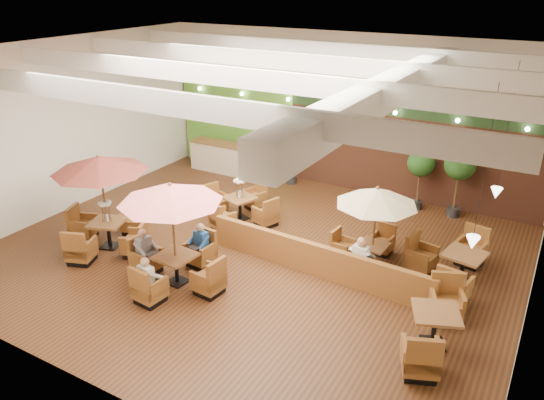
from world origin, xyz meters
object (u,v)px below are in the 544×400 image
Objects in this scene: table_4 at (434,329)px; diner_2 at (145,247)px; diner_1 at (200,241)px; table_3 at (240,207)px; service_counter at (226,158)px; table_2 at (374,209)px; topiary_2 at (460,167)px; table_0 at (102,186)px; topiary_0 at (292,142)px; diner_4 at (362,255)px; diner_3 at (361,256)px; table_5 at (450,265)px; table_1 at (172,216)px; diner_0 at (148,275)px; topiary_1 at (421,166)px; booth_divider at (315,259)px.

diner_2 reaches higher than table_4.
table_3 is at bearing -67.75° from diner_1.
table_3 is (2.84, -3.40, -0.16)m from service_counter.
table_2 is 4.55m from topiary_2.
table_0 is 3.16m from diner_1.
topiary_0 is 7.12m from diner_4.
topiary_2 is 5.44m from diner_4.
diner_2 is (-7.29, -0.76, 0.35)m from table_4.
table_2 is at bearing 10.62° from table_3.
diner_3 is (4.75, -5.23, -0.88)m from topiary_0.
table_2 reaches higher than diner_3.
table_0 is at bearing -101.00° from diner_2.
topiary_2 is (-0.76, 3.99, 1.29)m from table_5.
diner_1 is at bearing -151.39° from diner_3.
table_1 reaches higher than service_counter.
table_2 is at bearing -43.02° from topiary_0.
diner_0 is 1.05× the size of diner_3.
table_5 is at bearing -63.71° from topiary_1.
table_2 is at bearing -90.43° from topiary_1.
topiary_0 reaches higher than topiary_1.
booth_divider is at bearing -149.51° from diner_1.
topiary_1 is (4.69, 3.60, 1.10)m from table_3.
table_3 is 1.20× the size of topiary_2.
table_5 is at bearing -1.13° from table_0.
booth_divider is 8.64× the size of diner_3.
booth_divider is at bearing 136.13° from table_4.
table_3 is at bearing 132.76° from table_4.
topiary_2 reaches higher than diner_0.
table_1 reaches higher than table_4.
diner_4 is (-1.95, -1.25, 0.37)m from table_5.
diner_1 is at bearing -155.53° from booth_divider.
table_0 is 2.97m from table_1.
topiary_2 is at bearing 51.57° from table_3.
table_3 reaches higher than diner_3.
table_2 is 4.88m from table_3.
booth_divider is at bearing -113.05° from topiary_2.
diner_1 is at bearing -83.75° from topiary_0.
table_5 is 3.92× the size of diner_3.
service_counter is 1.10× the size of table_3.
table_1 reaches higher than booth_divider.
table_3 is at bearing -142.44° from topiary_1.
table_3 is 7.68m from table_4.
topiary_1 is at bearing 81.82° from booth_divider.
diner_2 reaches higher than booth_divider.
service_counter is 3.81× the size of diner_2.
diner_0 is 1.01× the size of diner_1.
topiary_1 reaches higher than table_3.
table_1 is 7.64m from topiary_0.
topiary_2 reaches higher than service_counter.
table_1 is 0.94× the size of table_5.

